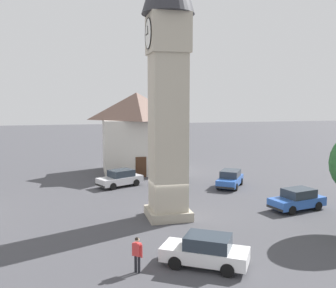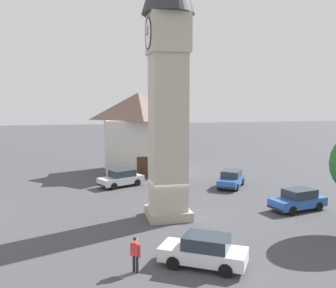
# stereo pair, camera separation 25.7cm
# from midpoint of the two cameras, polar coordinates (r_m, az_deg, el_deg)

# --- Properties ---
(ground_plane) EXTENTS (200.00, 200.00, 0.00)m
(ground_plane) POSITION_cam_midpoint_polar(r_m,az_deg,el_deg) (26.23, 0.29, -10.90)
(ground_plane) COLOR #424247
(clock_tower) EXTENTS (3.39, 3.39, 19.14)m
(clock_tower) POSITION_cam_midpoint_polar(r_m,az_deg,el_deg) (25.21, 0.30, 14.09)
(clock_tower) COLOR #A59C89
(clock_tower) RESTS_ON ground
(car_blue_kerb) EXTENTS (4.35, 3.75, 1.53)m
(car_blue_kerb) POSITION_cam_midpoint_polar(r_m,az_deg,el_deg) (35.23, 9.63, -5.14)
(car_blue_kerb) COLOR #2D5BB7
(car_blue_kerb) RESTS_ON ground
(car_silver_kerb) EXTENTS (3.29, 4.45, 1.53)m
(car_silver_kerb) POSITION_cam_midpoint_polar(r_m,az_deg,el_deg) (35.28, -6.77, -5.08)
(car_silver_kerb) COLOR silver
(car_silver_kerb) RESTS_ON ground
(car_red_corner) EXTENTS (2.53, 4.39, 1.53)m
(car_red_corner) POSITION_cam_midpoint_polar(r_m,az_deg,el_deg) (29.25, 19.08, -7.86)
(car_red_corner) COLOR #2D5BB7
(car_red_corner) RESTS_ON ground
(car_white_side) EXTENTS (3.63, 4.39, 1.53)m
(car_white_side) POSITION_cam_midpoint_polar(r_m,az_deg,el_deg) (18.92, 5.78, -15.59)
(car_white_side) COLOR white
(car_white_side) RESTS_ON ground
(pedestrian) EXTENTS (0.41, 0.44, 1.69)m
(pedestrian) POSITION_cam_midpoint_polar(r_m,az_deg,el_deg) (18.17, -4.47, -15.70)
(pedestrian) COLOR black
(pedestrian) RESTS_ON ground
(building_corner_back) EXTENTS (7.03, 7.81, 8.66)m
(building_corner_back) POSITION_cam_midpoint_polar(r_m,az_deg,el_deg) (41.86, -4.28, 1.87)
(building_corner_back) COLOR beige
(building_corner_back) RESTS_ON ground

